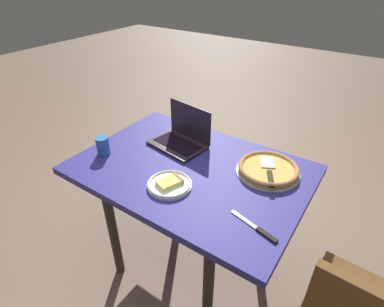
{
  "coord_description": "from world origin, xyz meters",
  "views": [
    {
      "loc": [
        -0.73,
        1.06,
        1.66
      ],
      "look_at": [
        0.04,
        -0.06,
        0.77
      ],
      "focal_mm": 28.36,
      "sensor_mm": 36.0,
      "label": 1
    }
  ],
  "objects_px": {
    "pizza_tray": "(268,169)",
    "drink_cup": "(103,146)",
    "table_knife": "(258,229)",
    "laptop": "(182,137)",
    "dining_table": "(191,179)",
    "pizza_plate": "(170,184)"
  },
  "relations": [
    {
      "from": "pizza_tray",
      "to": "drink_cup",
      "type": "bearing_deg",
      "value": 22.82
    },
    {
      "from": "drink_cup",
      "to": "table_knife",
      "type": "bearing_deg",
      "value": 177.54
    },
    {
      "from": "laptop",
      "to": "pizza_tray",
      "type": "relative_size",
      "value": 1.05
    },
    {
      "from": "dining_table",
      "to": "table_knife",
      "type": "relative_size",
      "value": 5.21
    },
    {
      "from": "pizza_plate",
      "to": "pizza_tray",
      "type": "height_order",
      "value": "pizza_tray"
    },
    {
      "from": "dining_table",
      "to": "pizza_tray",
      "type": "xyz_separation_m",
      "value": [
        -0.35,
        -0.18,
        0.1
      ]
    },
    {
      "from": "dining_table",
      "to": "pizza_plate",
      "type": "distance_m",
      "value": 0.21
    },
    {
      "from": "dining_table",
      "to": "table_knife",
      "type": "distance_m",
      "value": 0.52
    },
    {
      "from": "pizza_plate",
      "to": "table_knife",
      "type": "xyz_separation_m",
      "value": [
        -0.46,
        0.02,
        -0.01
      ]
    },
    {
      "from": "laptop",
      "to": "pizza_tray",
      "type": "distance_m",
      "value": 0.53
    },
    {
      "from": "table_knife",
      "to": "dining_table",
      "type": "bearing_deg",
      "value": -23.7
    },
    {
      "from": "dining_table",
      "to": "table_knife",
      "type": "height_order",
      "value": "table_knife"
    },
    {
      "from": "dining_table",
      "to": "laptop",
      "type": "bearing_deg",
      "value": -42.94
    },
    {
      "from": "drink_cup",
      "to": "pizza_plate",
      "type": "bearing_deg",
      "value": 177.39
    },
    {
      "from": "dining_table",
      "to": "table_knife",
      "type": "xyz_separation_m",
      "value": [
        -0.47,
        0.21,
        0.09
      ]
    },
    {
      "from": "pizza_tray",
      "to": "dining_table",
      "type": "bearing_deg",
      "value": 27.05
    },
    {
      "from": "dining_table",
      "to": "drink_cup",
      "type": "bearing_deg",
      "value": 19.46
    },
    {
      "from": "table_knife",
      "to": "pizza_plate",
      "type": "bearing_deg",
      "value": -2.31
    },
    {
      "from": "laptop",
      "to": "dining_table",
      "type": "bearing_deg",
      "value": 137.06
    },
    {
      "from": "laptop",
      "to": "pizza_plate",
      "type": "height_order",
      "value": "laptop"
    },
    {
      "from": "pizza_plate",
      "to": "drink_cup",
      "type": "bearing_deg",
      "value": -2.61
    },
    {
      "from": "pizza_plate",
      "to": "drink_cup",
      "type": "relative_size",
      "value": 2.11
    }
  ]
}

